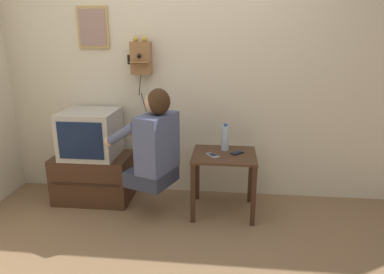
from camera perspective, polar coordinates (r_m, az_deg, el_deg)
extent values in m
plane|color=#846647|center=(2.94, -3.23, -16.94)|extent=(14.00, 14.00, 0.00)
cube|color=beige|center=(3.45, -0.93, 10.80)|extent=(6.80, 0.05, 2.55)
cube|color=#422819|center=(3.15, 5.39, -3.01)|extent=(0.58, 0.51, 0.02)
cube|color=#382215|center=(3.07, 0.14, -9.40)|extent=(0.04, 0.04, 0.56)
cube|color=#382215|center=(3.06, 10.21, -9.71)|extent=(0.04, 0.04, 0.56)
cube|color=#382215|center=(3.48, 0.92, -6.11)|extent=(0.04, 0.04, 0.56)
cube|color=#382215|center=(3.48, 9.72, -6.38)|extent=(0.04, 0.04, 0.56)
cube|color=#2D3347|center=(3.15, -6.74, -6.43)|extent=(0.48, 0.49, 0.14)
cube|color=#4C567A|center=(3.00, -5.80, -0.97)|extent=(0.35, 0.46, 0.51)
sphere|color=tan|center=(2.91, -6.01, 5.67)|extent=(0.20, 0.20, 0.20)
ellipsoid|color=#382314|center=(2.90, -5.60, 5.86)|extent=(0.26, 0.26, 0.23)
cylinder|color=#4C567A|center=(2.98, -11.74, 0.46)|extent=(0.33, 0.19, 0.24)
cylinder|color=#4C567A|center=(3.25, -7.91, 2.00)|extent=(0.33, 0.19, 0.24)
sphere|color=tan|center=(3.09, -13.68, -0.78)|extent=(0.09, 0.09, 0.09)
sphere|color=tan|center=(3.35, -9.83, 0.81)|extent=(0.09, 0.09, 0.09)
cube|color=#422819|center=(3.64, -16.01, -6.49)|extent=(0.75, 0.45, 0.47)
cube|color=black|center=(3.44, -17.45, -7.60)|extent=(0.68, 0.01, 0.02)
cube|color=#ADA89E|center=(3.50, -16.51, 0.58)|extent=(0.52, 0.49, 0.45)
cube|color=#0C1938|center=(3.28, -18.14, -0.63)|extent=(0.43, 0.01, 0.35)
cube|color=olive|center=(3.44, -8.47, 12.89)|extent=(0.19, 0.11, 0.31)
cube|color=olive|center=(3.36, -8.80, 12.12)|extent=(0.17, 0.07, 0.03)
sphere|color=#B79338|center=(3.43, -9.38, 15.82)|extent=(0.06, 0.06, 0.06)
sphere|color=#B79338|center=(3.41, -7.90, 15.87)|extent=(0.06, 0.06, 0.06)
cone|color=black|center=(3.33, -8.94, 13.16)|extent=(0.04, 0.05, 0.04)
cylinder|color=black|center=(3.47, -10.46, 12.57)|extent=(0.03, 0.03, 0.09)
cylinder|color=black|center=(3.45, -8.67, 8.63)|extent=(0.04, 0.04, 0.22)
cylinder|color=black|center=(3.48, -8.05, 5.71)|extent=(0.07, 0.06, 0.19)
cube|color=tan|center=(3.62, -16.15, 17.13)|extent=(0.31, 0.02, 0.40)
cube|color=gray|center=(3.61, -16.24, 17.13)|extent=(0.26, 0.01, 0.34)
cube|color=silver|center=(3.09, 3.49, -3.06)|extent=(0.12, 0.13, 0.01)
cube|color=black|center=(3.09, 3.49, -2.95)|extent=(0.10, 0.11, 0.00)
cube|color=black|center=(3.17, 7.50, -2.64)|extent=(0.13, 0.13, 0.01)
cube|color=black|center=(3.17, 7.51, -2.53)|extent=(0.10, 0.10, 0.00)
cylinder|color=#ADC6DB|center=(3.22, 5.55, -0.19)|extent=(0.07, 0.07, 0.23)
cylinder|color=#2D4C8C|center=(3.19, 5.62, 2.02)|extent=(0.04, 0.04, 0.02)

